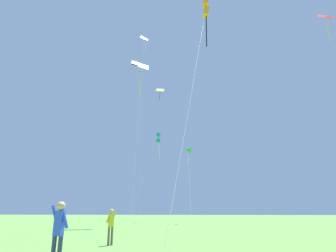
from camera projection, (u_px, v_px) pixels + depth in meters
name	position (u px, v px, depth m)	size (l,w,h in m)	color
kite_green_small	(188.00, 150.00, 44.19)	(1.83, 11.06, 11.25)	green
kite_purple_streamer	(144.00, 50.00, 39.26)	(2.92, 12.23, 25.63)	purple
kite_red_high	(327.00, 25.00, 35.98)	(3.62, 7.66, 25.93)	red
kite_teal_box	(158.00, 139.00, 49.12)	(3.10, 8.04, 14.51)	teal
kite_black_large	(140.00, 72.00, 38.06)	(3.00, 5.89, 21.12)	black
kite_orange_box	(206.00, 9.00, 19.05)	(1.42, 9.79, 15.16)	orange
kite_yellow_diamond	(159.00, 96.00, 51.79)	(1.44, 7.96, 23.29)	yellow
person_in_red_shirt	(111.00, 223.00, 13.63)	(0.42, 0.43, 1.62)	#665B4C
person_near_tree	(59.00, 229.00, 7.66)	(0.56, 0.24, 1.74)	#2D3351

